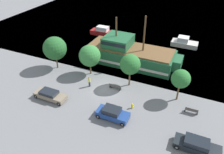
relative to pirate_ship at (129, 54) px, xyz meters
The scene contains 16 objects.
ground_plane 9.70m from the pirate_ship, 91.14° to the right, with size 160.00×160.00×0.00m, color slate.
water_surface 34.51m from the pirate_ship, 90.31° to the left, with size 80.00×80.00×0.00m, color teal.
pirate_ship is the anchor object (origin of this frame).
moored_boat_dockside 14.04m from the pirate_ship, 54.35° to the left, with size 5.35×2.57×1.97m.
moored_boat_outer 13.88m from the pirate_ship, 135.17° to the left, with size 6.66×2.15×2.01m.
parked_car_curb_front 16.12m from the pirate_ship, 114.03° to the right, with size 4.84×1.79×1.29m.
parked_car_curb_mid 15.01m from the pirate_ship, 77.54° to the right, with size 4.23×1.88×1.55m.
parked_car_curb_rear 20.59m from the pirate_ship, 48.35° to the right, with size 4.97×1.89×1.45m.
fire_hydrant 12.85m from the pirate_ship, 67.44° to the right, with size 0.42×0.25×0.76m.
bench_promenade_east 8.88m from the pirate_ship, 83.35° to the right, with size 1.85×0.45×0.85m.
bench_promenade_west 15.66m from the pirate_ship, 37.42° to the right, with size 1.68×0.45×0.85m.
pedestrian_walking_near 10.17m from the pirate_ship, 106.52° to the right, with size 0.32×0.32×1.71m.
tree_row_east 13.08m from the pirate_ship, 147.33° to the right, with size 3.99×3.99×5.73m.
tree_row_mideast 7.95m from the pirate_ship, 125.55° to the right, with size 3.56×3.56×5.17m.
tree_row_midwest 7.53m from the pirate_ship, 69.00° to the right, with size 3.11×3.11×5.27m.
tree_row_west 12.61m from the pirate_ship, 35.97° to the right, with size 2.62×2.62×4.84m.
Camera 1 is at (11.87, -23.97, 19.98)m, focal length 35.00 mm.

